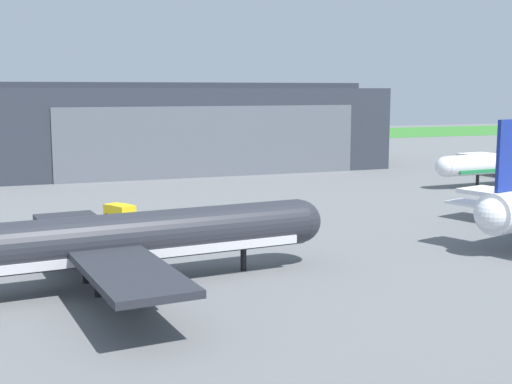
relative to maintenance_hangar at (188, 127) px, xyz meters
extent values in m
plane|color=slate|center=(-14.98, -84.89, -8.67)|extent=(440.00, 440.00, 0.00)
cube|color=#367C2F|center=(-14.98, 91.85, -8.63)|extent=(440.00, 56.00, 0.08)
cube|color=#2D333D|center=(0.00, 0.09, -0.14)|extent=(78.33, 36.25, 17.05)
cube|color=slate|center=(0.00, -18.18, -1.85)|extent=(59.53, 0.30, 13.64)
cube|color=#2D333D|center=(0.00, 0.09, 8.98)|extent=(78.33, 8.70, 1.20)
sphere|color=white|center=(7.50, -89.62, -4.34)|extent=(3.36, 3.36, 3.36)
cube|color=navy|center=(10.21, -88.82, 1.48)|extent=(4.51, 1.69, 7.32)
cube|color=white|center=(8.61, -85.94, -3.91)|extent=(4.76, 6.68, 0.28)
cylinder|color=#282B33|center=(-30.18, -87.13, -4.48)|extent=(37.51, 7.97, 4.30)
sphere|color=#282B33|center=(-11.64, -85.29, -4.48)|extent=(4.13, 4.13, 4.13)
cube|color=silver|center=(-30.18, -87.13, -5.67)|extent=(34.55, 7.72, 0.75)
cube|color=#282B33|center=(-30.04, -96.09, -5.02)|extent=(7.47, 16.00, 0.56)
cube|color=#282B33|center=(-31.81, -78.33, -5.02)|extent=(7.47, 16.00, 0.56)
cylinder|color=gray|center=(-29.37, -94.78, -6.51)|extent=(4.30, 2.76, 2.37)
cylinder|color=gray|center=(-30.89, -79.48, -6.51)|extent=(4.30, 2.76, 2.37)
cylinder|color=black|center=(-17.57, -85.88, -7.65)|extent=(0.56, 0.56, 2.03)
cylinder|color=black|center=(-31.44, -89.53, -7.65)|extent=(0.56, 0.56, 2.03)
cylinder|color=black|center=(-31.89, -85.03, -7.65)|extent=(0.56, 0.56, 2.03)
sphere|color=white|center=(31.87, -48.02, -4.75)|extent=(3.39, 3.39, 3.39)
cube|color=white|center=(54.25, -35.76, -5.20)|extent=(8.50, 19.79, 0.56)
cylinder|color=gray|center=(53.56, -37.36, -6.47)|extent=(3.48, 2.17, 1.94)
cylinder|color=black|center=(38.99, -47.52, -7.59)|extent=(0.56, 0.56, 2.15)
cube|color=yellow|center=(-24.82, -54.82, -7.53)|extent=(2.58, 2.18, 1.53)
cube|color=yellow|center=(-23.92, -56.81, -7.49)|extent=(3.23, 3.63, 1.60)
cylinder|color=black|center=(-23.67, -54.49, -8.29)|extent=(0.55, 0.79, 0.75)
cylinder|color=black|center=(-25.83, -55.47, -8.29)|extent=(0.55, 0.79, 0.75)
cylinder|color=black|center=(-22.58, -56.89, -8.29)|extent=(0.55, 0.79, 0.75)
cylinder|color=black|center=(-24.75, -57.87, -8.29)|extent=(0.55, 0.79, 0.75)
camera|label=1|loc=(-38.28, -144.87, 8.07)|focal=48.27mm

